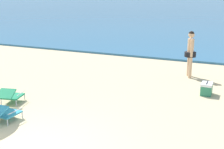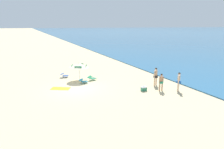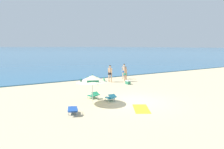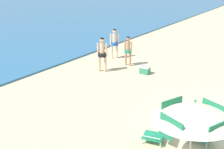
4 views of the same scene
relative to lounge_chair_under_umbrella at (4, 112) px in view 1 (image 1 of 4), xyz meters
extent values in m
cube|color=teal|center=(0.00, 0.13, -0.08)|extent=(0.54, 0.61, 0.04)
cylinder|color=silver|center=(-0.23, 0.42, -0.19)|extent=(0.03, 0.03, 0.18)
cylinder|color=silver|center=(0.26, 0.41, -0.19)|extent=(0.03, 0.03, 0.18)
cylinder|color=silver|center=(0.24, -0.16, -0.19)|extent=(0.03, 0.03, 0.18)
cylinder|color=silver|center=(0.28, 0.12, 0.04)|extent=(0.04, 0.54, 0.02)
cube|color=#1E7F56|center=(-0.82, 1.32, -0.08)|extent=(0.64, 0.70, 0.04)
cube|color=#1E7F56|center=(-0.73, 0.94, 0.13)|extent=(0.57, 0.49, 0.22)
cylinder|color=silver|center=(-1.12, 1.55, -0.19)|extent=(0.03, 0.03, 0.18)
cylinder|color=silver|center=(-0.64, 1.65, -0.19)|extent=(0.03, 0.03, 0.18)
cylinder|color=silver|center=(-1.00, 0.99, -0.19)|extent=(0.03, 0.03, 0.18)
cylinder|color=silver|center=(-0.52, 1.10, -0.19)|extent=(0.03, 0.03, 0.18)
cylinder|color=silver|center=(-1.09, 1.26, 0.04)|extent=(0.14, 0.53, 0.02)
cylinder|color=silver|center=(-0.55, 1.38, 0.04)|extent=(0.14, 0.53, 0.02)
cylinder|color=#D8A87F|center=(3.53, 6.62, 0.17)|extent=(0.13, 0.13, 0.89)
cylinder|color=#D8A87F|center=(3.64, 6.33, 0.17)|extent=(0.13, 0.13, 0.89)
cylinder|color=black|center=(3.58, 6.47, 0.63)|extent=(0.44, 0.44, 0.18)
cylinder|color=#D8A87F|center=(3.58, 6.47, 0.92)|extent=(0.24, 0.24, 0.63)
cylinder|color=#D8A87F|center=(3.50, 6.68, 0.91)|extent=(0.10, 0.10, 0.67)
cylinder|color=#D8A87F|center=(3.67, 6.27, 0.91)|extent=(0.10, 0.10, 0.67)
sphere|color=#D8A87F|center=(3.58, 6.47, 1.39)|extent=(0.24, 0.24, 0.24)
sphere|color=black|center=(3.58, 6.47, 1.42)|extent=(0.22, 0.22, 0.22)
cube|color=#2D7F5B|center=(4.54, 4.49, -0.12)|extent=(0.35, 0.48, 0.32)
cube|color=white|center=(4.54, 4.49, 0.08)|extent=(0.36, 0.50, 0.08)
cylinder|color=black|center=(4.54, 4.49, 0.14)|extent=(0.03, 0.34, 0.02)
camera|label=1|loc=(5.84, -6.23, 3.22)|focal=52.74mm
camera|label=2|loc=(18.87, -5.11, 5.64)|focal=30.98mm
camera|label=3|loc=(-6.66, -11.73, 3.56)|focal=31.67mm
camera|label=4|loc=(-7.82, -1.96, 4.70)|focal=46.21mm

